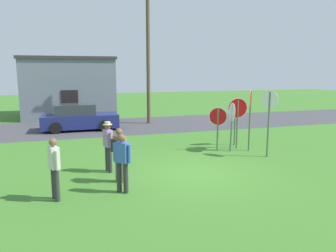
# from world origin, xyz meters

# --- Properties ---
(ground_plane) EXTENTS (80.00, 80.00, 0.00)m
(ground_plane) POSITION_xyz_m (0.00, 0.00, 0.00)
(ground_plane) COLOR #3D7528
(street_asphalt) EXTENTS (60.00, 6.40, 0.01)m
(street_asphalt) POSITION_xyz_m (0.00, 10.19, 0.00)
(street_asphalt) COLOR #424247
(street_asphalt) RESTS_ON ground
(building_background) EXTENTS (6.60, 5.65, 4.38)m
(building_background) POSITION_xyz_m (-3.88, 16.13, 2.20)
(building_background) COLOR slate
(building_background) RESTS_ON ground
(utility_pole) EXTENTS (1.80, 0.24, 8.85)m
(utility_pole) POSITION_xyz_m (1.00, 10.70, 4.61)
(utility_pole) COLOR brown
(utility_pole) RESTS_ON ground
(parked_car_on_street) EXTENTS (4.33, 2.07, 1.51)m
(parked_car_on_street) POSITION_xyz_m (-3.44, 9.57, 0.69)
(parked_car_on_street) COLOR navy
(parked_car_on_street) RESTS_ON ground
(stop_sign_rear_left) EXTENTS (0.70, 0.38, 1.87)m
(stop_sign_rear_left) POSITION_xyz_m (2.08, 2.71, 1.27)
(stop_sign_rear_left) COLOR #51664C
(stop_sign_rear_left) RESTS_ON ground
(stop_sign_center_cluster) EXTENTS (0.43, 0.56, 2.63)m
(stop_sign_center_cluster) POSITION_xyz_m (3.37, 2.26, 1.77)
(stop_sign_center_cluster) COLOR #51664C
(stop_sign_center_cluster) RESTS_ON ground
(stop_sign_nearest) EXTENTS (0.80, 0.17, 2.07)m
(stop_sign_nearest) POSITION_xyz_m (3.27, 3.37, 1.42)
(stop_sign_nearest) COLOR #51664C
(stop_sign_nearest) RESTS_ON ground
(stop_sign_rear_right) EXTENTS (0.88, 0.18, 2.25)m
(stop_sign_rear_right) POSITION_xyz_m (3.07, 2.80, 1.55)
(stop_sign_rear_right) COLOR #51664C
(stop_sign_rear_right) RESTS_ON ground
(stop_sign_leaning_right) EXTENTS (0.17, 0.78, 2.09)m
(stop_sign_leaning_right) POSITION_xyz_m (2.58, 2.39, 1.43)
(stop_sign_leaning_right) COLOR #51664C
(stop_sign_leaning_right) RESTS_ON ground
(stop_sign_far_back) EXTENTS (0.32, 0.65, 2.66)m
(stop_sign_far_back) POSITION_xyz_m (3.53, 1.15, 1.80)
(stop_sign_far_back) COLOR #51664C
(stop_sign_far_back) RESTS_ON ground
(person_in_blue) EXTENTS (0.33, 0.54, 1.69)m
(person_in_blue) POSITION_xyz_m (-4.46, -1.03, 0.95)
(person_in_blue) COLOR #2D2D33
(person_in_blue) RESTS_ON ground
(person_in_dark_shirt) EXTENTS (0.32, 0.55, 1.74)m
(person_in_dark_shirt) POSITION_xyz_m (-2.80, 1.04, 0.98)
(person_in_dark_shirt) COLOR #2D2D33
(person_in_dark_shirt) RESTS_ON ground
(person_in_teal) EXTENTS (0.46, 0.49, 1.69)m
(person_in_teal) POSITION_xyz_m (-2.61, -0.11, 0.98)
(person_in_teal) COLOR #7A6B56
(person_in_teal) RESTS_ON ground
(person_on_left) EXTENTS (0.45, 0.40, 1.69)m
(person_on_left) POSITION_xyz_m (-2.66, -1.01, 0.95)
(person_on_left) COLOR #2D2D33
(person_on_left) RESTS_ON ground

